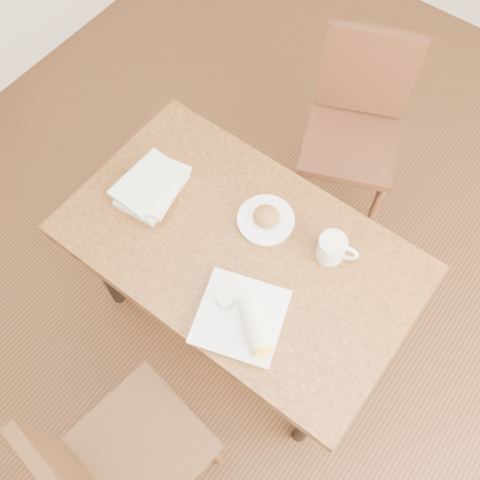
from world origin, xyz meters
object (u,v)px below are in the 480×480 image
Objects in this scene: plate_burrito at (245,319)px; plate_scone at (266,219)px; book_stack at (152,186)px; chair_near at (116,464)px; chair_far at (356,119)px; table at (240,257)px; coffee_mug at (333,248)px.

plate_scone is at bearing 115.38° from plate_burrito.
plate_burrito is 1.24× the size of book_stack.
chair_far is at bearing 94.11° from chair_near.
table is 0.82m from chair_near.
coffee_mug is at bearing 79.53° from chair_near.
chair_far is (-0.03, 0.91, -0.12)m from table.
plate_scone is at bearing -173.57° from coffee_mug.
plate_scone is 0.44m from book_stack.
plate_scone is at bearing 19.79° from book_stack.
table is at bearing 96.73° from chair_near.
chair_near is 0.97m from plate_scone.
table is 0.92m from chair_far.
table is at bearing -95.66° from plate_scone.
chair_far reaches higher than table.
plate_burrito is at bearing 81.69° from chair_near.
coffee_mug is at bearing 14.79° from book_stack.
book_stack is (-0.67, -0.18, -0.02)m from coffee_mug.
plate_scone reaches higher than table.
table is 0.41m from book_stack.
chair_far is 0.84m from coffee_mug.
chair_near reaches higher than book_stack.
plate_scone is 0.73× the size of book_stack.
plate_burrito is at bearing -19.44° from book_stack.
chair_far is at bearing 93.12° from plate_scone.
chair_near is at bearing -85.89° from chair_far.
plate_scone is at bearing 94.93° from chair_near.
table is 0.17m from plate_scone.
plate_burrito is at bearing -79.47° from chair_far.
chair_far is 6.64× the size of coffee_mug.
chair_near reaches higher than coffee_mug.
book_stack is at bearing -178.53° from table.
chair_near is (0.09, -0.80, -0.12)m from table.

